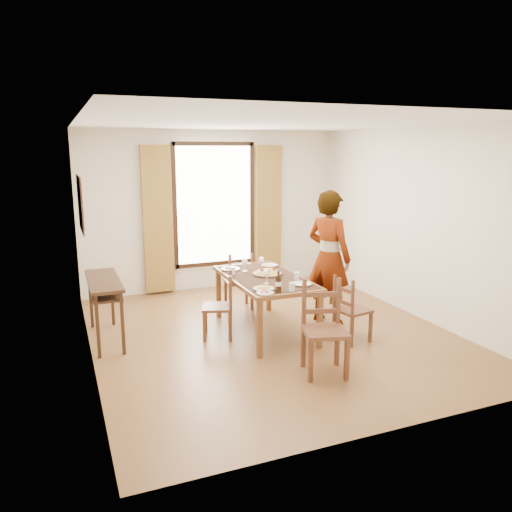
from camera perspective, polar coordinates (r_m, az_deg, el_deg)
name	(u,v)px	position (r m, az deg, el deg)	size (l,w,h in m)	color
ground	(271,334)	(6.65, 1.78, -8.88)	(5.00, 5.00, 0.00)	#4C2817
room_shell	(268,216)	(6.38, 1.37, 4.54)	(4.60, 5.10, 2.74)	beige
console_table	(104,288)	(6.53, -16.99, -3.52)	(0.38, 1.20, 0.80)	#341E11
dining_table	(265,281)	(6.54, 1.02, -2.92)	(0.91, 1.68, 0.76)	brown
chair_west	(220,308)	(6.44, -4.16, -5.89)	(0.48, 0.48, 0.85)	brown
chair_north	(239,282)	(7.55, -1.96, -3.04)	(0.43, 0.43, 0.88)	brown
chair_south	(324,331)	(5.47, 7.80, -8.48)	(0.55, 0.55, 1.01)	brown
chair_east	(351,311)	(6.40, 10.79, -6.20)	(0.44, 0.44, 0.85)	brown
man	(329,257)	(6.92, 8.31, -0.17)	(0.68, 0.80, 1.85)	#9C9EA5
plate_sw	(264,287)	(5.91, 0.90, -3.61)	(0.27, 0.27, 0.05)	silver
plate_se	(302,283)	(6.14, 5.29, -3.05)	(0.27, 0.27, 0.05)	silver
plate_nw	(230,268)	(6.88, -2.94, -1.36)	(0.27, 0.27, 0.05)	silver
plate_ne	(270,264)	(7.08, 1.58, -0.94)	(0.27, 0.27, 0.05)	silver
pasta_platter	(267,271)	(6.59, 1.32, -1.73)	(0.40, 0.40, 0.10)	#C25A18
caprese_plate	(265,292)	(5.76, 1.05, -4.11)	(0.20, 0.20, 0.04)	silver
wine_glass_a	(267,276)	(6.15, 1.22, -2.35)	(0.08, 0.08, 0.18)	white
wine_glass_b	(262,263)	(6.87, 0.64, -0.79)	(0.08, 0.08, 0.18)	white
wine_glass_c	(245,265)	(6.77, -1.30, -0.99)	(0.08, 0.08, 0.18)	white
tumbler_a	(297,276)	(6.36, 4.69, -2.28)	(0.07, 0.07, 0.10)	silver
tumbler_b	(233,270)	(6.63, -2.70, -1.65)	(0.07, 0.07, 0.10)	silver
tumbler_c	(292,287)	(5.86, 4.11, -3.53)	(0.07, 0.07, 0.10)	silver
wine_bottle	(278,282)	(5.79, 2.59, -2.95)	(0.07, 0.07, 0.25)	black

